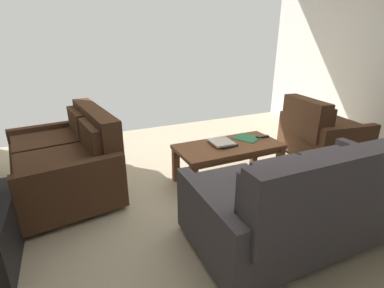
# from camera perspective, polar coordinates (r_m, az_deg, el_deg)

# --- Properties ---
(ground_plane) EXTENTS (5.22, 4.95, 0.01)m
(ground_plane) POSITION_cam_1_polar(r_m,az_deg,el_deg) (3.11, 8.56, -8.95)
(ground_plane) COLOR beige
(sofa_main) EXTENTS (1.85, 0.95, 0.87)m
(sofa_main) POSITION_cam_1_polar(r_m,az_deg,el_deg) (2.41, 23.03, -10.04)
(sofa_main) COLOR black
(sofa_main) RESTS_ON ground
(loveseat_near) EXTENTS (1.07, 1.52, 0.84)m
(loveseat_near) POSITION_cam_1_polar(r_m,az_deg,el_deg) (3.18, -23.78, -2.74)
(loveseat_near) COLOR black
(loveseat_near) RESTS_ON ground
(coffee_table) EXTENTS (1.16, 0.55, 0.43)m
(coffee_table) POSITION_cam_1_polar(r_m,az_deg,el_deg) (3.12, 7.45, -1.31)
(coffee_table) COLOR brown
(coffee_table) RESTS_ON ground
(armchair_side) EXTENTS (0.92, 1.03, 0.82)m
(armchair_side) POSITION_cam_1_polar(r_m,az_deg,el_deg) (4.05, 24.54, 1.96)
(armchair_side) COLOR black
(armchair_side) RESTS_ON ground
(book_stack) EXTENTS (0.26, 0.31, 0.04)m
(book_stack) POSITION_cam_1_polar(r_m,az_deg,el_deg) (3.10, 6.13, 0.30)
(book_stack) COLOR black
(book_stack) RESTS_ON coffee_table
(tv_remote) EXTENTS (0.16, 0.05, 0.02)m
(tv_remote) POSITION_cam_1_polar(r_m,az_deg,el_deg) (3.39, 14.12, 1.43)
(tv_remote) COLOR black
(tv_remote) RESTS_ON coffee_table
(loose_magazine) EXTENTS (0.35, 0.36, 0.01)m
(loose_magazine) POSITION_cam_1_polar(r_m,az_deg,el_deg) (3.33, 11.08, 1.23)
(loose_magazine) COLOR #337F51
(loose_magazine) RESTS_ON coffee_table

